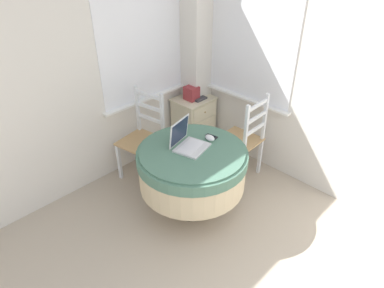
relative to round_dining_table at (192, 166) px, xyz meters
name	(u,v)px	position (x,y,z in m)	size (l,w,h in m)	color
corner_room_shell	(223,83)	(0.37, -0.02, 0.73)	(4.24, 4.96, 2.55)	silver
round_dining_table	(192,166)	(0.00, 0.00, 0.00)	(1.03, 1.03, 0.73)	#4C3D2D
laptop	(188,142)	(0.01, 0.07, 0.23)	(0.35, 0.34, 0.26)	silver
computer_mouse	(210,138)	(0.24, 0.00, 0.20)	(0.07, 0.10, 0.05)	white
cell_phone	(211,136)	(0.30, 0.03, 0.18)	(0.07, 0.13, 0.01)	black
dining_chair_near_back_window	(143,138)	(0.06, 0.82, -0.08)	(0.48, 0.47, 1.01)	tan
dining_chair_near_right_window	(243,140)	(0.81, 0.02, -0.08)	(0.42, 0.44, 1.01)	tan
corner_cabinet	(194,121)	(0.93, 0.89, -0.23)	(0.48, 0.41, 0.65)	beige
storage_box	(192,93)	(0.89, 0.89, 0.18)	(0.14, 0.15, 0.17)	#9E3338
book_on_cabinet	(197,98)	(0.96, 0.86, 0.11)	(0.17, 0.19, 0.02)	#3F3F44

